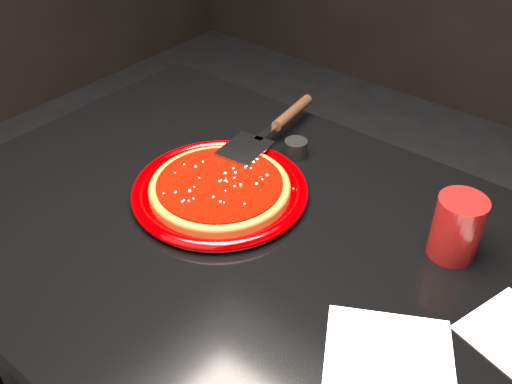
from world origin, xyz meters
TOP-DOWN VIEW (x-y plane):
  - table at (0.00, 0.00)m, footprint 1.20×0.80m
  - plate at (-0.13, 0.04)m, footprint 0.39×0.39m
  - pizza_crust at (-0.13, 0.04)m, footprint 0.31×0.31m
  - pizza_crust_rim at (-0.13, 0.04)m, footprint 0.31×0.31m
  - pizza_sauce at (-0.13, 0.04)m, footprint 0.27×0.27m
  - parmesan_dusting at (-0.13, 0.04)m, footprint 0.22×0.22m
  - basil_flecks at (-0.13, 0.04)m, footprint 0.20×0.20m
  - pizza_server at (-0.16, 0.24)m, footprint 0.13×0.34m
  - cup at (0.26, 0.17)m, footprint 0.10×0.10m
  - napkin_a at (0.29, -0.08)m, footprint 0.23×0.23m
  - ramekin at (-0.10, 0.24)m, footprint 0.05×0.05m

SIDE VIEW (x-z plane):
  - table at x=0.00m, z-range 0.00..0.75m
  - napkin_a at x=0.29m, z-range 0.75..0.75m
  - plate at x=-0.13m, z-range 0.75..0.77m
  - pizza_crust at x=-0.13m, z-range 0.76..0.77m
  - ramekin at x=-0.10m, z-range 0.75..0.78m
  - pizza_crust_rim at x=-0.13m, z-range 0.76..0.78m
  - pizza_sauce at x=-0.13m, z-range 0.77..0.78m
  - basil_flecks at x=-0.13m, z-range 0.78..0.78m
  - parmesan_dusting at x=-0.13m, z-range 0.78..0.79m
  - pizza_server at x=-0.16m, z-range 0.78..0.80m
  - cup at x=0.26m, z-range 0.75..0.86m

